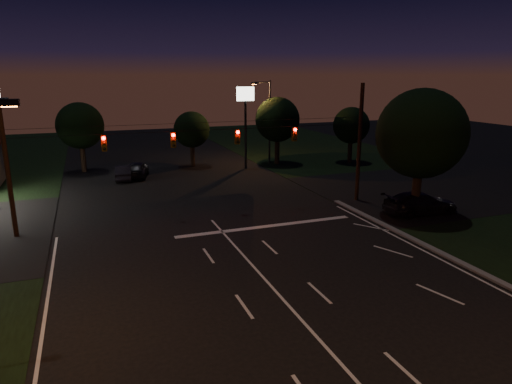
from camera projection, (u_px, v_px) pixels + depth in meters
name	position (u px, v px, depth m)	size (l,w,h in m)	color
ground	(303.00, 322.00, 18.20)	(140.00, 140.00, 0.00)	black
cross_street_right	(429.00, 189.00, 39.47)	(20.00, 16.00, 0.02)	black
stop_bar	(266.00, 226.00, 29.65)	(12.00, 0.50, 0.01)	silver
utility_pole_right	(356.00, 200.00, 35.86)	(0.30, 0.30, 9.00)	black
utility_pole_left	(17.00, 237.00, 27.76)	(0.28, 0.28, 8.00)	black
signal_span	(206.00, 138.00, 30.41)	(24.00, 0.40, 1.56)	black
pole_sign_right	(245.00, 108.00, 46.58)	(1.80, 0.30, 8.40)	black
street_light_right_far	(267.00, 116.00, 49.73)	(2.20, 0.35, 9.00)	black
tree_right_near	(420.00, 135.00, 30.58)	(6.00, 6.00, 8.76)	black
tree_far_b	(80.00, 126.00, 45.33)	(4.60, 4.60, 6.98)	black
tree_far_c	(192.00, 130.00, 48.29)	(3.80, 3.80, 5.86)	black
tree_far_d	(277.00, 120.00, 49.31)	(4.80, 4.80, 7.30)	black
tree_far_e	(351.00, 126.00, 50.36)	(4.00, 4.00, 6.18)	black
car_oncoming_a	(137.00, 169.00, 43.76)	(1.84, 4.57, 1.56)	black
car_oncoming_b	(124.00, 173.00, 42.77)	(1.42, 4.07, 1.34)	black
car_cross	(420.00, 203.00, 32.16)	(2.18, 5.36, 1.56)	black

